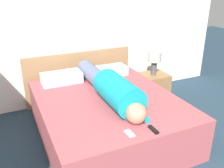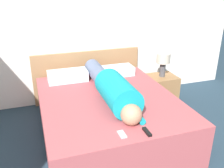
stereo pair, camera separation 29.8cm
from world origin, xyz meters
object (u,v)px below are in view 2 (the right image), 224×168
Objects in this scene: nightstand at (161,89)px; person_lying at (112,88)px; pillow_near_headboard at (68,76)px; cell_phone at (122,134)px; table_lamp at (163,61)px; bed at (108,116)px; tv_remote at (147,132)px; pillow_second at (116,71)px.

person_lying is at bearing -147.25° from nightstand.
pillow_near_headboard is (-0.43, 0.80, -0.08)m from person_lying.
cell_phone is at bearing -101.43° from person_lying.
cell_phone is at bearing -130.36° from table_lamp.
bed is 1.42m from table_lamp.
tv_remote is at bearing -123.70° from nightstand.
table_lamp is 0.69× the size of pillow_near_headboard.
tv_remote is at bearing -82.37° from bed.
person_lying reaches higher than bed.
person_lying is 0.82m from cell_phone.
pillow_second is at bearing 72.77° from cell_phone.
table_lamp is (0.00, 0.00, 0.50)m from nightstand.
pillow_second is (0.33, 0.80, -0.09)m from person_lying.
person_lying is at bearing -61.85° from pillow_near_headboard.
nightstand is 3.22× the size of tv_remote.
pillow_near_headboard is 1.72m from tv_remote.
cell_phone is (-0.16, -0.79, -0.15)m from person_lying.
tv_remote reaches higher than nightstand.
table_lamp is at bearing -5.28° from pillow_second.
person_lying reaches higher than table_lamp.
tv_remote is (0.52, -1.64, -0.06)m from pillow_near_headboard.
pillow_second is (0.76, 0.00, -0.01)m from pillow_near_headboard.
person_lying is (0.03, -0.05, 0.43)m from bed.
pillow_near_headboard is (-1.56, 0.07, 0.39)m from nightstand.
pillow_near_headboard is at bearing 117.75° from bed.
table_lamp reaches higher than pillow_second.
nightstand is 0.83× the size of pillow_near_headboard.
cell_phone is (-0.25, 0.05, -0.01)m from tv_remote.
person_lying is 11.72× the size of tv_remote.
tv_remote is at bearing -84.10° from person_lying.
pillow_near_headboard is 4.46× the size of cell_phone.
person_lying is 13.53× the size of cell_phone.
cell_phone is at bearing -107.23° from pillow_second.
pillow_near_headboard is at bearing 99.57° from cell_phone.
nightstand is 0.27× the size of person_lying.
bed is 0.92m from pillow_near_headboard.
pillow_near_headboard is at bearing 180.00° from pillow_second.
person_lying is at bearing -55.94° from bed.
tv_remote is at bearing -72.56° from pillow_near_headboard.
person_lying reaches higher than pillow_second.
tv_remote is (0.09, -0.84, -0.14)m from person_lying.
nightstand is at bearing 180.00° from table_lamp.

